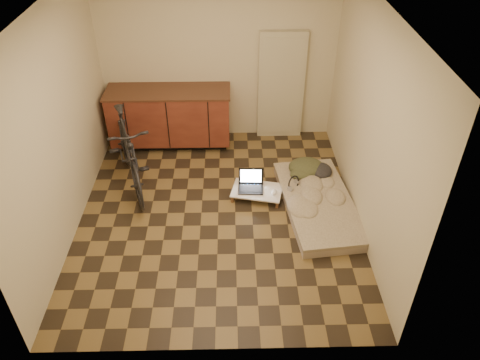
{
  "coord_description": "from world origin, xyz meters",
  "views": [
    {
      "loc": [
        0.18,
        -4.61,
        3.94
      ],
      "look_at": [
        0.28,
        -0.04,
        0.55
      ],
      "focal_mm": 35.0,
      "sensor_mm": 36.0,
      "label": 1
    }
  ],
  "objects_px": {
    "bicycle": "(128,148)",
    "laptop": "(251,184)",
    "futon": "(318,203)",
    "lap_desk": "(257,191)"
  },
  "relations": [
    {
      "from": "futon",
      "to": "bicycle",
      "type": "bearing_deg",
      "value": 159.98
    },
    {
      "from": "bicycle",
      "to": "futon",
      "type": "bearing_deg",
      "value": -32.64
    },
    {
      "from": "futon",
      "to": "lap_desk",
      "type": "distance_m",
      "value": 0.83
    },
    {
      "from": "bicycle",
      "to": "laptop",
      "type": "height_order",
      "value": "bicycle"
    },
    {
      "from": "futon",
      "to": "lap_desk",
      "type": "xyz_separation_m",
      "value": [
        -0.78,
        0.27,
        0.02
      ]
    },
    {
      "from": "bicycle",
      "to": "lap_desk",
      "type": "bearing_deg",
      "value": -30.22
    },
    {
      "from": "futon",
      "to": "lap_desk",
      "type": "relative_size",
      "value": 2.51
    },
    {
      "from": "bicycle",
      "to": "laptop",
      "type": "bearing_deg",
      "value": -28.74
    },
    {
      "from": "futon",
      "to": "laptop",
      "type": "xyz_separation_m",
      "value": [
        -0.87,
        0.33,
        0.08
      ]
    },
    {
      "from": "laptop",
      "to": "lap_desk",
      "type": "bearing_deg",
      "value": -33.16
    }
  ]
}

